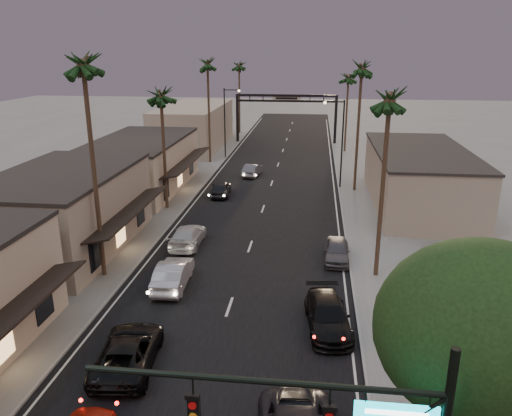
% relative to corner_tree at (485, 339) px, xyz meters
% --- Properties ---
extents(ground, '(200.00, 200.00, 0.00)m').
position_rel_corner_tree_xyz_m(ground, '(-9.48, 32.55, -5.98)').
color(ground, slate).
rests_on(ground, ground).
extents(road, '(14.00, 120.00, 0.02)m').
position_rel_corner_tree_xyz_m(road, '(-9.48, 37.55, -5.97)').
color(road, black).
rests_on(road, ground).
extents(sidewalk_left, '(5.00, 92.00, 0.12)m').
position_rel_corner_tree_xyz_m(sidewalk_left, '(-18.98, 44.55, -5.92)').
color(sidewalk_left, slate).
rests_on(sidewalk_left, ground).
extents(sidewalk_right, '(5.00, 92.00, 0.12)m').
position_rel_corner_tree_xyz_m(sidewalk_right, '(0.02, 44.55, -5.92)').
color(sidewalk_right, slate).
rests_on(sidewalk_right, ground).
extents(storefront_mid, '(8.00, 14.00, 5.50)m').
position_rel_corner_tree_xyz_m(storefront_mid, '(-22.48, 18.55, -3.23)').
color(storefront_mid, gray).
rests_on(storefront_mid, ground).
extents(storefront_far, '(8.00, 16.00, 5.00)m').
position_rel_corner_tree_xyz_m(storefront_far, '(-22.48, 34.55, -3.48)').
color(storefront_far, '#C0AB92').
rests_on(storefront_far, ground).
extents(storefront_dist, '(8.00, 20.00, 6.00)m').
position_rel_corner_tree_xyz_m(storefront_dist, '(-22.48, 57.55, -2.98)').
color(storefront_dist, gray).
rests_on(storefront_dist, ground).
extents(building_right, '(8.00, 18.00, 5.00)m').
position_rel_corner_tree_xyz_m(building_right, '(4.52, 32.55, -3.48)').
color(building_right, gray).
rests_on(building_right, ground).
extents(corner_tree, '(6.20, 6.20, 8.80)m').
position_rel_corner_tree_xyz_m(corner_tree, '(0.00, 0.00, 0.00)').
color(corner_tree, '#38281C').
rests_on(corner_tree, ground).
extents(arch, '(15.20, 0.40, 7.27)m').
position_rel_corner_tree_xyz_m(arch, '(-9.48, 62.55, -0.45)').
color(arch, black).
rests_on(arch, ground).
extents(streetlight_right, '(2.13, 0.30, 9.00)m').
position_rel_corner_tree_xyz_m(streetlight_right, '(-2.56, 37.55, -0.65)').
color(streetlight_right, black).
rests_on(streetlight_right, ground).
extents(streetlight_left, '(2.13, 0.30, 9.00)m').
position_rel_corner_tree_xyz_m(streetlight_left, '(-16.40, 50.55, -0.65)').
color(streetlight_left, black).
rests_on(streetlight_left, ground).
extents(palm_lb, '(3.20, 3.20, 15.20)m').
position_rel_corner_tree_xyz_m(palm_lb, '(-18.08, 14.55, 7.41)').
color(palm_lb, '#38281C').
rests_on(palm_lb, ground).
extents(palm_lc, '(3.20, 3.20, 12.20)m').
position_rel_corner_tree_xyz_m(palm_lc, '(-18.08, 28.55, 4.49)').
color(palm_lc, '#38281C').
rests_on(palm_lc, ground).
extents(palm_ld, '(3.20, 3.20, 14.20)m').
position_rel_corner_tree_xyz_m(palm_ld, '(-18.08, 47.55, 6.44)').
color(palm_ld, '#38281C').
rests_on(palm_ld, ground).
extents(palm_ra, '(3.20, 3.20, 13.20)m').
position_rel_corner_tree_xyz_m(palm_ra, '(-0.88, 16.55, 5.46)').
color(palm_ra, '#38281C').
rests_on(palm_ra, ground).
extents(palm_rb, '(3.20, 3.20, 14.20)m').
position_rel_corner_tree_xyz_m(palm_rb, '(-0.88, 36.55, 6.44)').
color(palm_rb, '#38281C').
rests_on(palm_rb, ground).
extents(palm_rc, '(3.20, 3.20, 12.20)m').
position_rel_corner_tree_xyz_m(palm_rc, '(-0.88, 56.55, 4.49)').
color(palm_rc, '#38281C').
rests_on(palm_rc, ground).
extents(palm_far, '(3.20, 3.20, 13.20)m').
position_rel_corner_tree_xyz_m(palm_far, '(-17.78, 70.55, 5.46)').
color(palm_far, '#38281C').
rests_on(palm_far, ground).
extents(oncoming_pickup, '(3.06, 5.66, 1.51)m').
position_rel_corner_tree_xyz_m(oncoming_pickup, '(-13.13, 5.67, -5.23)').
color(oncoming_pickup, black).
rests_on(oncoming_pickup, ground).
extents(oncoming_silver, '(1.94, 4.96, 1.61)m').
position_rel_corner_tree_xyz_m(oncoming_silver, '(-13.30, 13.72, -5.18)').
color(oncoming_silver, '#98979C').
rests_on(oncoming_silver, ground).
extents(oncoming_white, '(2.10, 5.09, 1.47)m').
position_rel_corner_tree_xyz_m(oncoming_white, '(-14.07, 20.31, -5.24)').
color(oncoming_white, '#B1B1B1').
rests_on(oncoming_white, ground).
extents(oncoming_dgrey, '(2.07, 4.49, 1.49)m').
position_rel_corner_tree_xyz_m(oncoming_dgrey, '(-14.03, 33.24, -5.23)').
color(oncoming_dgrey, black).
rests_on(oncoming_dgrey, ground).
extents(oncoming_grey_far, '(1.99, 4.37, 1.39)m').
position_rel_corner_tree_xyz_m(oncoming_grey_far, '(-11.97, 41.48, -5.28)').
color(oncoming_grey_far, '#56565C').
rests_on(oncoming_grey_far, ground).
extents(curbside_black, '(2.72, 5.38, 1.50)m').
position_rel_corner_tree_xyz_m(curbside_black, '(-4.04, 9.94, -5.23)').
color(curbside_black, black).
rests_on(curbside_black, ground).
extents(curbside_grey, '(1.80, 4.19, 1.41)m').
position_rel_corner_tree_xyz_m(curbside_grey, '(-3.28, 18.80, -5.27)').
color(curbside_grey, '#49494E').
rests_on(curbside_grey, ground).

